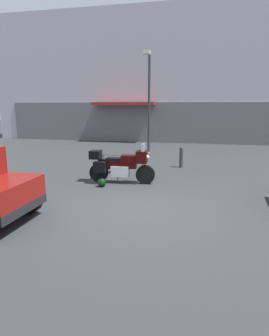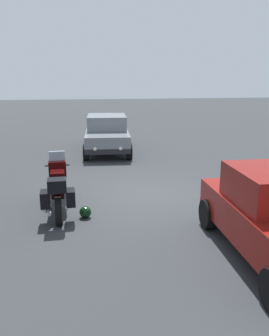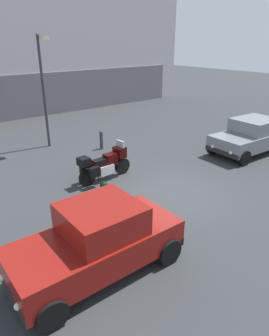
{
  "view_description": "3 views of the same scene",
  "coord_description": "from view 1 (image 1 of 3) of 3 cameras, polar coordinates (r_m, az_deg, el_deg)",
  "views": [
    {
      "loc": [
        1.6,
        -7.04,
        2.6
      ],
      "look_at": [
        -0.17,
        0.78,
        0.88
      ],
      "focal_mm": 31.5,
      "sensor_mm": 36.0,
      "label": 1
    },
    {
      "loc": [
        -9.46,
        1.75,
        3.27
      ],
      "look_at": [
        -0.87,
        0.48,
        1.0
      ],
      "focal_mm": 38.56,
      "sensor_mm": 36.0,
      "label": 2
    },
    {
      "loc": [
        -6.76,
        -6.55,
        4.89
      ],
      "look_at": [
        -1.01,
        0.6,
        1.04
      ],
      "focal_mm": 33.15,
      "sensor_mm": 36.0,
      "label": 3
    }
  ],
  "objects": [
    {
      "name": "helmet",
      "position": [
        9.62,
        -6.33,
        -2.82
      ],
      "size": [
        0.28,
        0.28,
        0.28
      ],
      "primitive_type": "sphere",
      "color": "black",
      "rests_on": "ground"
    },
    {
      "name": "building_facade_rear",
      "position": [
        22.1,
        8.92,
        17.02
      ],
      "size": [
        28.03,
        3.4,
        9.21
      ],
      "color": "#B2A8B2",
      "rests_on": "ground"
    },
    {
      "name": "bollard_curbside",
      "position": [
        12.63,
        9.03,
        2.23
      ],
      "size": [
        0.16,
        0.16,
        0.89
      ],
      "color": "#333338",
      "rests_on": "ground"
    },
    {
      "name": "ground_plane",
      "position": [
        7.68,
        -0.07,
        -7.73
      ],
      "size": [
        80.0,
        80.0,
        0.0
      ],
      "primitive_type": "plane",
      "color": "#2D3033"
    },
    {
      "name": "streetlamp_curbside",
      "position": [
        14.51,
        2.75,
        13.87
      ],
      "size": [
        0.28,
        0.94,
        5.06
      ],
      "color": "#2D2D33",
      "rests_on": "ground"
    },
    {
      "name": "motorcycle",
      "position": [
        9.97,
        -2.75,
        0.6
      ],
      "size": [
        2.26,
        0.78,
        1.36
      ],
      "rotation": [
        0.0,
        0.0,
        0.05
      ],
      "color": "black",
      "rests_on": "ground"
    }
  ]
}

